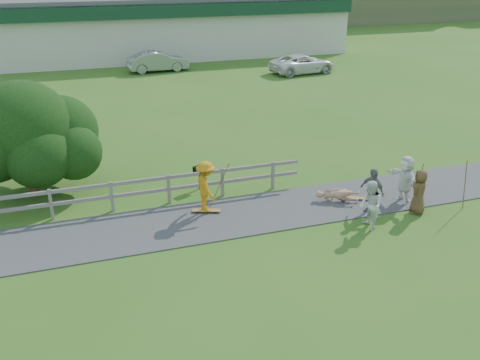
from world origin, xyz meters
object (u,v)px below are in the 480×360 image
Objects in this scene: spectator_b at (372,191)px; spectator_a at (370,205)px; skater_fallen at (337,195)px; car_white at (302,64)px; spectator_c at (419,192)px; spectator_d at (405,179)px; car_silver at (158,62)px; tree at (28,148)px; bbq at (200,178)px; skater_rider at (206,189)px.

spectator_a is at bearing -53.52° from spectator_b.
car_white reaches higher than skater_fallen.
car_white is at bearing -163.95° from spectator_c.
skater_fallen is 0.30× the size of car_white.
spectator_d is 0.38× the size of car_silver.
spectator_a is 0.29× the size of tree.
spectator_c is at bearing -58.76° from bbq.
spectator_d reaches higher than spectator_b.
spectator_b is 1.60m from spectator_d.
spectator_b is 1.81× the size of bbq.
tree is at bearing -136.45° from spectator_b.
skater_fallen is at bearing -167.37° from spectator_b.
skater_rider is 1.99× the size of bbq.
spectator_a is 1.01× the size of spectator_b.
spectator_c reaches higher than car_white.
spectator_b is 1.03× the size of spectator_c.
car_silver is at bearing 59.97° from car_white.
car_white is at bearing -114.84° from car_silver.
spectator_b is at bearing 152.80° from car_white.
car_white is (8.65, 23.72, -0.12)m from spectator_a.
car_silver is (-3.84, 27.43, -0.03)m from spectator_c.
spectator_d reaches higher than spectator_a.
car_white is at bearing 165.07° from spectator_a.
spectator_d reaches higher than spectator_c.
tree reaches higher than bbq.
skater_rider reaches higher than car_white.
car_white reaches higher than bbq.
spectator_d is at bearing -106.54° from skater_rider.
tree is at bearing -112.79° from spectator_d.
spectator_a reaches higher than skater_fallen.
spectator_c is 0.28× the size of tree.
tree reaches higher than skater_fallen.
spectator_a is 1.83× the size of bbq.
skater_fallen is at bearing -108.54° from spectator_d.
spectator_c is 7.95m from bbq.
spectator_a is 0.93× the size of spectator_d.
tree is 6.37m from bbq.
spectator_a is (0.01, -2.13, 0.54)m from skater_fallen.
spectator_c is at bearing -25.97° from tree.
car_silver is at bearing 58.48° from bbq.
skater_rider is at bearing 108.89° from skater_fallen.
tree reaches higher than skater_rider.
spectator_c is at bearing 156.63° from car_white.
skater_rider reaches higher than skater_fallen.
skater_rider is 1.18× the size of skater_fallen.
car_silver is (3.07, 25.12, -0.13)m from skater_rider.
spectator_a is 0.35× the size of car_silver.
tree is (-12.58, 6.13, 0.95)m from spectator_c.
skater_fallen is at bearing -95.22° from spectator_c.
skater_fallen is 2.20m from spectator_a.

